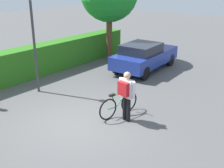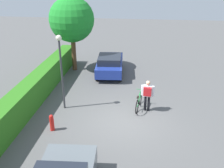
{
  "view_description": "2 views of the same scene",
  "coord_description": "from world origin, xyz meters",
  "px_view_note": "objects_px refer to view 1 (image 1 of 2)",
  "views": [
    {
      "loc": [
        -5.67,
        -6.06,
        4.48
      ],
      "look_at": [
        2.01,
        0.19,
        0.77
      ],
      "focal_mm": 45.94,
      "sensor_mm": 36.0,
      "label": 1
    },
    {
      "loc": [
        -10.36,
        -0.6,
        6.62
      ],
      "look_at": [
        2.07,
        0.88,
        1.05
      ],
      "focal_mm": 40.08,
      "sensor_mm": 36.0,
      "label": 2
    }
  ],
  "objects_px": {
    "bicycle": "(119,104)",
    "street_lamp": "(33,30)",
    "parked_car_far": "(144,56)",
    "person_rider": "(126,92)"
  },
  "relations": [
    {
      "from": "parked_car_far",
      "to": "person_rider",
      "type": "xyz_separation_m",
      "value": [
        -5.03,
        -2.58,
        0.29
      ]
    },
    {
      "from": "parked_car_far",
      "to": "street_lamp",
      "type": "relative_size",
      "value": 1.06
    },
    {
      "from": "parked_car_far",
      "to": "bicycle",
      "type": "distance_m",
      "value": 5.33
    },
    {
      "from": "parked_car_far",
      "to": "bicycle",
      "type": "height_order",
      "value": "parked_car_far"
    },
    {
      "from": "bicycle",
      "to": "street_lamp",
      "type": "distance_m",
      "value": 4.51
    },
    {
      "from": "bicycle",
      "to": "person_rider",
      "type": "xyz_separation_m",
      "value": [
        -0.17,
        -0.42,
        0.63
      ]
    },
    {
      "from": "parked_car_far",
      "to": "street_lamp",
      "type": "distance_m",
      "value": 5.83
    },
    {
      "from": "bicycle",
      "to": "person_rider",
      "type": "relative_size",
      "value": 1.01
    },
    {
      "from": "street_lamp",
      "to": "parked_car_far",
      "type": "bearing_deg",
      "value": -18.77
    },
    {
      "from": "person_rider",
      "to": "street_lamp",
      "type": "distance_m",
      "value": 4.63
    }
  ]
}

